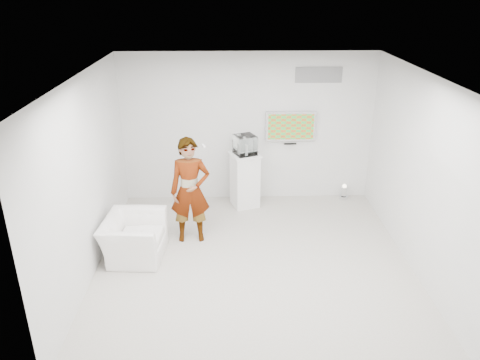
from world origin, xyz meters
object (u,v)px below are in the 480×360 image
Objects in this scene: armchair at (134,237)px; tv at (291,126)px; pedestal at (245,180)px; person at (190,191)px; floor_uplight at (344,192)px.

tv is at bearing -47.41° from armchair.
armchair is 0.96× the size of pedestal.
person reaches higher than floor_uplight.
armchair is (-2.80, -2.21, -1.21)m from tv.
tv is 0.54× the size of person.
pedestal is at bearing -173.63° from floor_uplight.
tv is 0.91× the size of pedestal.
person is at bearing -152.86° from floor_uplight.
armchair is 2.66m from pedestal.
person is at bearing -138.61° from tv.
armchair is at bearing -141.77° from tv.
pedestal is (0.98, 1.33, -0.38)m from person.
floor_uplight is at bearing -57.69° from armchair.
person reaches higher than tv.
tv reaches higher than pedestal.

